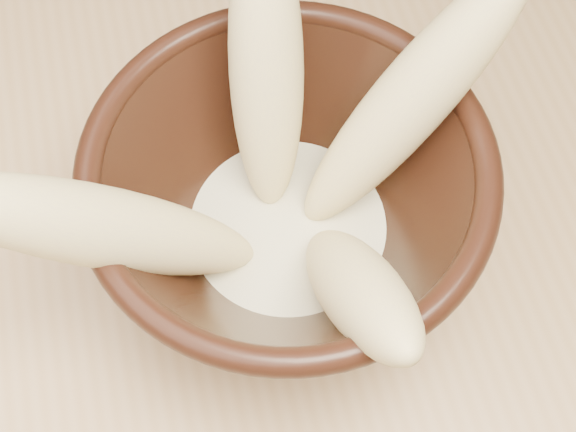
{
  "coord_description": "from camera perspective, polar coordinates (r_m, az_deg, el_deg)",
  "views": [
    {
      "loc": [
        -0.14,
        -0.23,
        1.23
      ],
      "look_at": [
        -0.09,
        -0.01,
        0.81
      ],
      "focal_mm": 50.0,
      "sensor_mm": 36.0,
      "label": 1
    }
  ],
  "objects": [
    {
      "name": "banana_front",
      "position": [
        0.42,
        5.06,
        -5.28
      ],
      "size": [
        0.05,
        0.14,
        0.13
      ],
      "primitive_type": "ellipsoid",
      "rotation": [
        0.83,
        0.0,
        0.07
      ],
      "color": "#F9E693",
      "rests_on": "bowl"
    },
    {
      "name": "banana_right",
      "position": [
        0.45,
        8.5,
        7.92
      ],
      "size": [
        0.16,
        0.09,
        0.18
      ],
      "primitive_type": "ellipsoid",
      "rotation": [
        0.7,
        0.0,
        1.88
      ],
      "color": "#F9E693",
      "rests_on": "bowl"
    },
    {
      "name": "banana_left",
      "position": [
        0.42,
        -12.4,
        -0.9
      ],
      "size": [
        0.17,
        0.05,
        0.18
      ],
      "primitive_type": "ellipsoid",
      "rotation": [
        0.75,
        0.0,
        -1.52
      ],
      "color": "#F9E693",
      "rests_on": "bowl"
    },
    {
      "name": "banana_upright",
      "position": [
        0.46,
        -1.55,
        10.18
      ],
      "size": [
        0.07,
        0.13,
        0.17
      ],
      "primitive_type": "ellipsoid",
      "rotation": [
        0.5,
        0.0,
        2.93
      ],
      "color": "#F9E693",
      "rests_on": "bowl"
    },
    {
      "name": "table",
      "position": [
        0.62,
        7.76,
        -3.13
      ],
      "size": [
        1.2,
        0.8,
        0.75
      ],
      "color": "tan",
      "rests_on": "ground"
    },
    {
      "name": "bowl",
      "position": [
        0.47,
        0.0,
        0.6
      ],
      "size": [
        0.23,
        0.23,
        0.12
      ],
      "rotation": [
        0.0,
        0.0,
        0.11
      ],
      "color": "black",
      "rests_on": "table"
    },
    {
      "name": "milk_puddle",
      "position": [
        0.49,
        0.0,
        -1.06
      ],
      "size": [
        0.13,
        0.13,
        0.02
      ],
      "primitive_type": "cylinder",
      "color": "beige",
      "rests_on": "bowl"
    }
  ]
}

